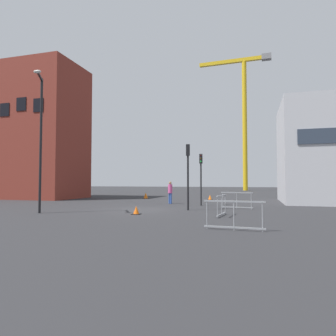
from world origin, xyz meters
name	(u,v)px	position (x,y,z in m)	size (l,w,h in m)	color
ground	(139,210)	(0.00, 0.00, 0.00)	(160.00, 160.00, 0.00)	#28282B
brick_building	(35,133)	(-15.43, 9.05, 6.99)	(9.79, 6.41, 13.98)	maroon
construction_crane	(244,106)	(5.09, 43.06, 16.71)	(14.15, 1.73, 26.46)	gold
streetlamp_tall	(40,133)	(-4.47, -3.70, 4.48)	(1.03, 1.47, 7.66)	black
traffic_light_near	(188,166)	(3.08, 0.51, 2.74)	(0.30, 0.39, 4.09)	black
traffic_light_island	(201,171)	(3.25, 4.23, 2.57)	(0.28, 0.38, 3.81)	#232326
pedestrian_walking	(170,191)	(0.55, 5.44, 1.04)	(0.34, 0.34, 1.77)	#33519E
safety_barrier_left_run	(222,205)	(5.42, -2.19, 0.56)	(0.29, 1.97, 1.08)	gray
safety_barrier_mid_span	(234,215)	(6.33, -6.59, 0.56)	(2.22, 0.21, 1.08)	gray
safety_barrier_rear	(237,200)	(5.93, 2.28, 0.56)	(2.03, 0.32, 1.08)	gray
traffic_cone_by_barrier	(136,211)	(0.89, -2.61, 0.21)	(0.45, 0.45, 0.45)	black
traffic_cone_striped	(210,198)	(2.87, 11.42, 0.22)	(0.48, 0.48, 0.48)	black
traffic_cone_on_verge	(146,196)	(-3.80, 11.58, 0.29)	(0.62, 0.62, 0.62)	black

